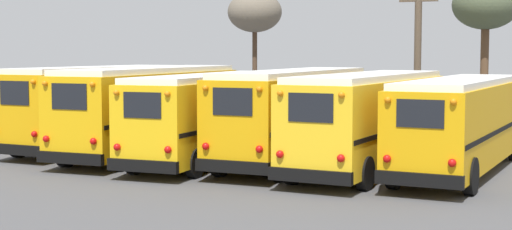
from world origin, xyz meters
TOP-DOWN VIEW (x-y plane):
  - ground_plane at (0.00, 0.00)m, footprint 160.00×160.00m
  - school_bus_0 at (-7.17, 0.31)m, footprint 2.75×9.46m
  - school_bus_1 at (-4.30, -0.24)m, footprint 2.79×10.62m
  - school_bus_2 at (-1.43, -0.63)m, footprint 2.81×10.59m
  - school_bus_3 at (1.43, -0.08)m, footprint 2.47×10.31m
  - school_bus_4 at (4.30, -0.64)m, footprint 2.95×10.26m
  - school_bus_5 at (7.17, -0.03)m, footprint 2.84×10.53m
  - utility_pole at (3.27, 11.06)m, footprint 1.80×0.34m
  - bare_tree_2 at (6.00, 13.31)m, footprint 3.18×3.18m
  - bare_tree_3 at (-8.46, 18.56)m, footprint 3.33×3.33m

SIDE VIEW (x-z plane):
  - ground_plane at x=0.00m, z-range 0.00..0.00m
  - school_bus_5 at x=7.17m, z-range 0.15..3.20m
  - school_bus_2 at x=-1.43m, z-range 0.13..3.24m
  - school_bus_4 at x=4.30m, z-range 0.14..3.33m
  - school_bus_0 at x=-7.17m, z-range 0.13..3.44m
  - school_bus_3 at x=1.43m, z-range 0.15..3.42m
  - school_bus_1 at x=-4.30m, z-range 0.14..3.46m
  - utility_pole at x=3.27m, z-range 0.11..7.26m
  - bare_tree_2 at x=6.00m, z-range 2.36..9.70m
  - bare_tree_3 at x=-8.46m, z-range 2.47..10.04m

